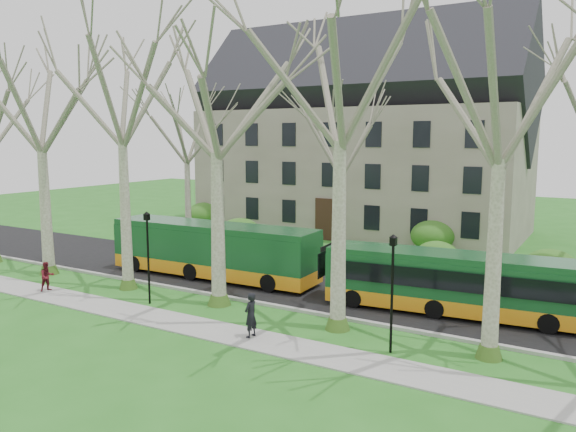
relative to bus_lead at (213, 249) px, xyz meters
The scene contains 13 objects.
ground 8.00m from the bus_lead, 34.44° to the right, with size 120.00×120.00×0.00m, color #266A1E.
sidewalk 9.61m from the bus_lead, 47.00° to the right, with size 70.00×2.00×0.06m, color gray.
road 6.74m from the bus_lead, ahead, with size 80.00×8.00×0.06m, color black.
curb 7.26m from the bus_lead, 24.40° to the right, with size 80.00×0.25×0.14m, color #A5A39E.
building 20.61m from the bus_lead, 88.65° to the left, with size 26.50×12.20×16.00m.
tree_row_verge 9.37m from the bus_lead, 32.59° to the right, with size 49.00×7.00×14.00m.
tree_row_far 9.42m from the bus_lead, 52.02° to the left, with size 33.00×7.00×12.00m.
lamp_row 8.50m from the bus_lead, 40.04° to the right, with size 36.22×0.22×4.30m.
hedges 9.76m from the bus_lead, 79.37° to the left, with size 30.60×8.60×2.00m.
bus_lead is the anchor object (origin of this frame).
bus_follow 13.24m from the bus_lead, ahead, with size 11.19×2.33×2.80m, color #154B23, non-canonical shape.
pedestrian_a 9.97m from the bus_lead, 43.41° to the right, with size 0.65×0.43×1.78m, color black.
pedestrian_b 8.60m from the bus_lead, 129.72° to the right, with size 0.72×0.56×1.49m, color #57141C.
Camera 1 is at (12.76, -19.86, 7.86)m, focal length 35.00 mm.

